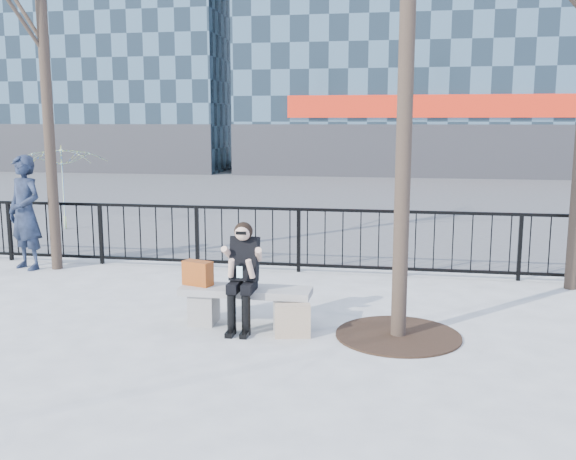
# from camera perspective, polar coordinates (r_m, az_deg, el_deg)

# --- Properties ---
(ground) EXTENTS (120.00, 120.00, 0.00)m
(ground) POSITION_cam_1_polar(r_m,az_deg,el_deg) (8.22, -3.75, -8.43)
(ground) COLOR gray
(ground) RESTS_ON ground
(street_surface) EXTENTS (60.00, 23.00, 0.01)m
(street_surface) POSITION_cam_1_polar(r_m,az_deg,el_deg) (22.81, 5.16, 3.22)
(street_surface) COLOR #474747
(street_surface) RESTS_ON ground
(railing) EXTENTS (14.00, 0.06, 1.10)m
(railing) POSITION_cam_1_polar(r_m,az_deg,el_deg) (10.94, -0.08, -0.86)
(railing) COLOR black
(railing) RESTS_ON ground
(tree_grate) EXTENTS (1.50, 1.50, 0.02)m
(tree_grate) POSITION_cam_1_polar(r_m,az_deg,el_deg) (7.91, 9.76, -9.20)
(tree_grate) COLOR black
(tree_grate) RESTS_ON ground
(bench_main) EXTENTS (1.65, 0.46, 0.49)m
(bench_main) POSITION_cam_1_polar(r_m,az_deg,el_deg) (8.13, -3.77, -6.41)
(bench_main) COLOR gray
(bench_main) RESTS_ON ground
(seated_woman) EXTENTS (0.50, 0.64, 1.34)m
(seated_woman) POSITION_cam_1_polar(r_m,az_deg,el_deg) (7.89, -4.08, -4.15)
(seated_woman) COLOR black
(seated_woman) RESTS_ON ground
(handbag) EXTENTS (0.41, 0.29, 0.31)m
(handbag) POSITION_cam_1_polar(r_m,az_deg,el_deg) (8.23, -8.03, -3.82)
(handbag) COLOR #923D11
(handbag) RESTS_ON bench_main
(shopping_bag) EXTENTS (0.45, 0.24, 0.40)m
(shopping_bag) POSITION_cam_1_polar(r_m,az_deg,el_deg) (7.71, 0.41, -8.07)
(shopping_bag) COLOR tan
(shopping_bag) RESTS_ON ground
(standing_man) EXTENTS (0.85, 0.71, 1.98)m
(standing_man) POSITION_cam_1_polar(r_m,az_deg,el_deg) (11.96, -22.32, 1.44)
(standing_man) COLOR black
(standing_man) RESTS_ON ground
(vendor_umbrella) EXTENTS (2.21, 2.25, 2.00)m
(vendor_umbrella) POSITION_cam_1_polar(r_m,az_deg,el_deg) (15.99, -19.45, 3.54)
(vendor_umbrella) COLOR #ECF636
(vendor_umbrella) RESTS_ON ground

